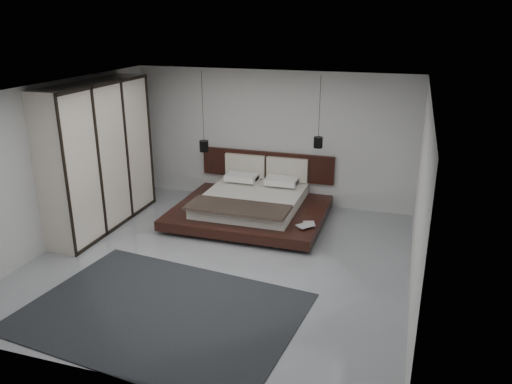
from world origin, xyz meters
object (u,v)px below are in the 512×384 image
(bed, at_px, (252,204))
(rug, at_px, (162,312))
(wardrobe, at_px, (99,156))
(lattice_screen, at_px, (134,138))
(pendant_left, at_px, (204,146))
(pendant_right, at_px, (318,142))

(bed, xyz_separation_m, rug, (-0.13, -3.60, -0.29))
(wardrobe, height_order, rug, wardrobe)
(lattice_screen, relative_size, rug, 0.71)
(pendant_left, bearing_deg, lattice_screen, 177.34)
(rug, bearing_deg, wardrobe, 135.37)
(wardrobe, bearing_deg, rug, -44.63)
(bed, distance_m, rug, 3.62)
(lattice_screen, xyz_separation_m, pendant_left, (1.68, -0.08, -0.02))
(wardrobe, bearing_deg, lattice_screen, 98.41)
(bed, height_order, pendant_left, pendant_left)
(rug, bearing_deg, bed, 87.86)
(lattice_screen, bearing_deg, pendant_right, -1.10)
(pendant_left, bearing_deg, rug, -75.44)
(rug, bearing_deg, pendant_right, 71.95)
(bed, bearing_deg, wardrobe, -156.21)
(pendant_left, height_order, rug, pendant_left)
(bed, height_order, wardrobe, wardrobe)
(lattice_screen, xyz_separation_m, rug, (2.73, -4.15, -1.29))
(lattice_screen, height_order, wardrobe, wardrobe)
(lattice_screen, xyz_separation_m, bed, (2.87, -0.55, -1.00))
(lattice_screen, height_order, rug, lattice_screen)
(lattice_screen, relative_size, pendant_left, 1.58)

